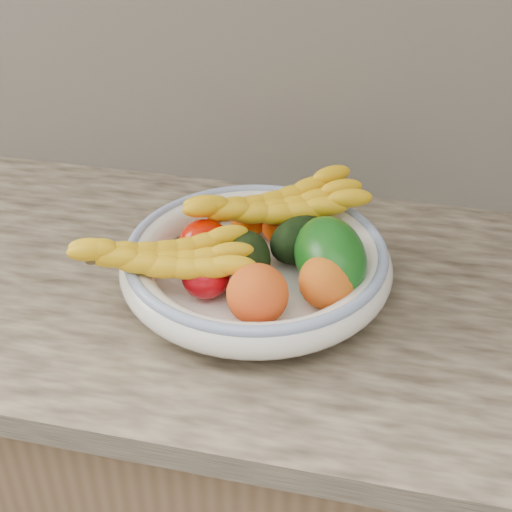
% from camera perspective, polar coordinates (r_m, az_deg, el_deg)
% --- Properties ---
extents(kitchen_counter, '(2.44, 0.66, 1.40)m').
position_cam_1_polar(kitchen_counter, '(1.37, 0.25, -16.82)').
color(kitchen_counter, brown).
rests_on(kitchen_counter, ground).
extents(fruit_bowl, '(0.39, 0.39, 0.08)m').
position_cam_1_polar(fruit_bowl, '(1.02, 0.00, -0.53)').
color(fruit_bowl, white).
rests_on(fruit_bowl, kitchen_counter).
extents(clementine_back_left, '(0.07, 0.07, 0.05)m').
position_cam_1_polar(clementine_back_left, '(1.11, -0.59, 2.91)').
color(clementine_back_left, '#ED5C04').
rests_on(clementine_back_left, fruit_bowl).
extents(clementine_back_right, '(0.07, 0.07, 0.05)m').
position_cam_1_polar(clementine_back_right, '(1.09, 1.84, 2.31)').
color(clementine_back_right, '#F14E05').
rests_on(clementine_back_right, fruit_bowl).
extents(tomato_left, '(0.09, 0.09, 0.07)m').
position_cam_1_polar(tomato_left, '(1.04, -4.13, 1.10)').
color(tomato_left, '#BD1000').
rests_on(tomato_left, fruit_bowl).
extents(tomato_near_left, '(0.08, 0.08, 0.06)m').
position_cam_1_polar(tomato_near_left, '(0.97, -4.06, -1.67)').
color(tomato_near_left, '#AA0710').
rests_on(tomato_near_left, fruit_bowl).
extents(avocado_center, '(0.09, 0.11, 0.07)m').
position_cam_1_polar(avocado_center, '(1.01, -0.68, -0.04)').
color(avocado_center, black).
rests_on(avocado_center, fruit_bowl).
extents(avocado_right, '(0.12, 0.12, 0.07)m').
position_cam_1_polar(avocado_right, '(1.05, 3.57, 1.32)').
color(avocado_right, black).
rests_on(avocado_right, fruit_bowl).
extents(green_mango, '(0.17, 0.18, 0.13)m').
position_cam_1_polar(green_mango, '(0.99, 5.92, -0.07)').
color(green_mango, '#0E4D0F').
rests_on(green_mango, fruit_bowl).
extents(peach_front, '(0.09, 0.09, 0.08)m').
position_cam_1_polar(peach_front, '(0.93, 0.12, -3.08)').
color(peach_front, orange).
rests_on(peach_front, fruit_bowl).
extents(peach_right, '(0.09, 0.09, 0.08)m').
position_cam_1_polar(peach_right, '(0.96, 5.70, -2.01)').
color(peach_right, orange).
rests_on(peach_right, fruit_bowl).
extents(banana_bunch_back, '(0.31, 0.24, 0.08)m').
position_cam_1_polar(banana_bunch_back, '(1.07, 1.49, 3.70)').
color(banana_bunch_back, yellow).
rests_on(banana_bunch_back, fruit_bowl).
extents(banana_bunch_front, '(0.28, 0.19, 0.07)m').
position_cam_1_polar(banana_bunch_front, '(0.97, -7.45, -0.45)').
color(banana_bunch_front, yellow).
rests_on(banana_bunch_front, fruit_bowl).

